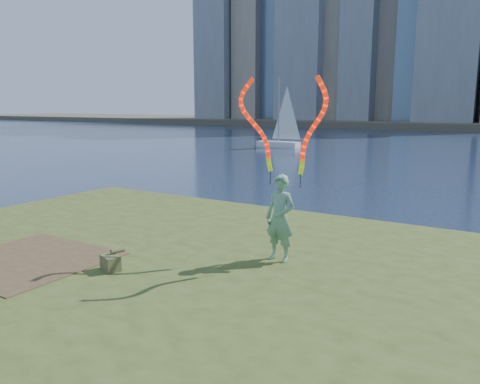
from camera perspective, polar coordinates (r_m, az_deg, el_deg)
The scene contains 6 objects.
ground at distance 12.16m, azimuth -5.31°, elevation -9.45°, with size 320.00×320.00×0.00m, color #1A2742.
grassy_knoll at distance 10.42m, azimuth -13.10°, elevation -11.16°, with size 20.00×18.00×0.80m.
dirt_patch at distance 11.36m, azimuth -24.46°, elevation -7.50°, with size 3.20×3.00×0.02m, color #47331E.
woman_with_ribbons at distance 10.05m, azimuth 5.06°, elevation -0.70°, with size 2.15×0.52×4.24m.
canvas_bag at distance 10.07m, azimuth -15.45°, elevation -8.22°, with size 0.50×0.57×0.41m.
sailboat at distance 47.70m, azimuth 4.97°, elevation 6.89°, with size 4.60×1.48×6.96m.
Camera 1 is at (6.93, -9.10, 4.13)m, focal length 35.00 mm.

